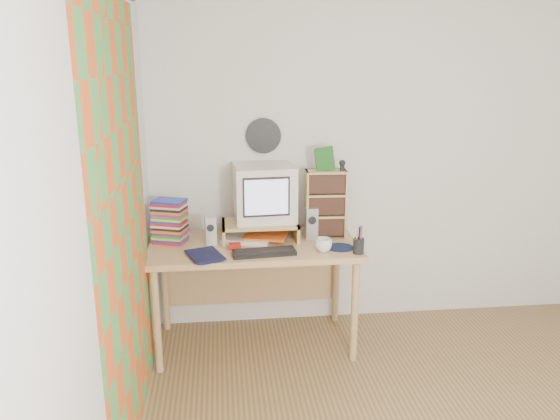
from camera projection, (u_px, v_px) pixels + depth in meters
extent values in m
plane|color=silver|center=(389.00, 158.00, 4.02)|extent=(3.50, 0.00, 3.50)
plane|color=silver|center=(93.00, 244.00, 2.15)|extent=(0.00, 3.50, 3.50)
plane|color=#CE501D|center=(125.00, 231.00, 2.64)|extent=(0.00, 2.20, 2.20)
cylinder|color=black|center=(263.00, 136.00, 3.85)|extent=(0.25, 0.02, 0.25)
cube|color=tan|center=(254.00, 246.00, 3.69)|extent=(1.40, 0.70, 0.04)
cube|color=tan|center=(252.00, 276.00, 4.10)|extent=(1.33, 0.02, 0.41)
cylinder|color=tan|center=(156.00, 321.00, 3.45)|extent=(0.05, 0.05, 0.71)
cylinder|color=tan|center=(355.00, 311.00, 3.58)|extent=(0.05, 0.05, 0.71)
cylinder|color=tan|center=(165.00, 285.00, 4.00)|extent=(0.05, 0.05, 0.71)
cylinder|color=tan|center=(336.00, 277.00, 4.14)|extent=(0.05, 0.05, 0.71)
cube|color=tan|center=(224.00, 232.00, 3.74)|extent=(0.02, 0.30, 0.12)
cube|color=tan|center=(296.00, 229.00, 3.80)|extent=(0.02, 0.30, 0.12)
cube|color=tan|center=(260.00, 223.00, 3.76)|extent=(0.52, 0.30, 0.02)
cube|color=silver|center=(264.00, 193.00, 3.76)|extent=(0.43, 0.43, 0.38)
cube|color=#AFB0B4|center=(211.00, 230.00, 3.65)|extent=(0.08, 0.08, 0.19)
cube|color=#AFB0B4|center=(311.00, 223.00, 3.77)|extent=(0.09, 0.09, 0.22)
cube|color=black|center=(264.00, 252.00, 3.48)|extent=(0.41, 0.17, 0.03)
cube|color=tan|center=(326.00, 204.00, 3.79)|extent=(0.29, 0.17, 0.47)
imported|color=silver|center=(323.00, 245.00, 3.53)|extent=(0.13, 0.13, 0.09)
imported|color=black|center=(190.00, 256.00, 3.39)|extent=(0.28, 0.24, 0.05)
cylinder|color=#101638|center=(340.00, 247.00, 3.60)|extent=(0.20, 0.20, 0.00)
cube|color=red|center=(235.00, 246.00, 3.57)|extent=(0.08, 0.05, 0.04)
cube|color=#195418|center=(325.00, 159.00, 3.70)|extent=(0.13, 0.04, 0.16)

